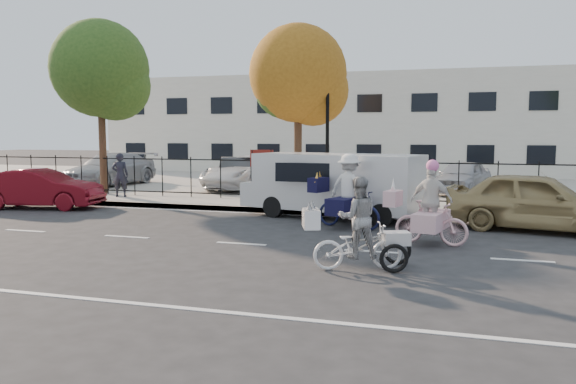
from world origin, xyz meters
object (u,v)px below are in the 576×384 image
(lot_car_a, at_px, (110,169))
(lot_car_b, at_px, (250,172))
(red_sedan, at_px, (41,189))
(lot_car_d, at_px, (462,177))
(bull_bike, at_px, (348,198))
(pedestrian, at_px, (120,175))
(unicorn_bike, at_px, (430,213))
(white_van, at_px, (334,183))
(gold_sedan, at_px, (537,201))
(lamppost, at_px, (327,116))
(zebra_trike, at_px, (358,234))
(lot_car_c, at_px, (238,173))

(lot_car_a, height_order, lot_car_b, lot_car_a)
(red_sedan, bearing_deg, lot_car_d, -72.60)
(bull_bike, bearing_deg, pedestrian, 90.21)
(unicorn_bike, xyz_separation_m, lot_car_b, (-7.89, 9.53, 0.15))
(white_van, height_order, gold_sedan, white_van)
(lamppost, relative_size, red_sedan, 1.07)
(zebra_trike, xyz_separation_m, lot_car_b, (-6.71, 12.34, 0.19))
(lamppost, relative_size, lot_car_d, 1.12)
(lamppost, distance_m, lot_car_c, 6.51)
(gold_sedan, bearing_deg, red_sedan, 102.30)
(zebra_trike, distance_m, pedestrian, 13.13)
(lot_car_c, bearing_deg, white_van, -65.46)
(white_van, bearing_deg, lamppost, 121.38)
(pedestrian, bearing_deg, lot_car_c, -148.19)
(zebra_trike, relative_size, red_sedan, 0.50)
(lot_car_a, bearing_deg, unicorn_bike, -27.32)
(lot_car_c, bearing_deg, lot_car_b, -8.33)
(lot_car_c, bearing_deg, lamppost, -55.97)
(lamppost, xyz_separation_m, unicorn_bike, (3.64, -5.66, -2.39))
(unicorn_bike, xyz_separation_m, bull_bike, (-2.20, 1.73, 0.08))
(zebra_trike, relative_size, white_van, 0.35)
(lot_car_c, bearing_deg, unicorn_bike, -65.81)
(lot_car_c, bearing_deg, gold_sedan, -49.20)
(pedestrian, xyz_separation_m, lot_car_c, (3.08, 4.13, -0.15))
(gold_sedan, bearing_deg, bull_bike, 113.30)
(unicorn_bike, bearing_deg, red_sedan, 91.45)
(lamppost, distance_m, zebra_trike, 9.14)
(lot_car_b, bearing_deg, white_van, -38.56)
(unicorn_bike, xyz_separation_m, lot_car_a, (-14.59, 9.29, 0.17))
(lot_car_a, relative_size, lot_car_c, 1.24)
(red_sedan, height_order, lot_car_c, lot_car_c)
(lot_car_b, height_order, lot_car_d, lot_car_b)
(unicorn_bike, distance_m, lot_car_d, 10.14)
(gold_sedan, height_order, lot_car_a, lot_car_a)
(lamppost, bearing_deg, white_van, -72.60)
(lamppost, distance_m, gold_sedan, 7.29)
(lamppost, xyz_separation_m, zebra_trike, (2.47, -8.46, -2.44))
(zebra_trike, bearing_deg, bull_bike, -7.55)
(pedestrian, bearing_deg, white_van, 145.64)
(zebra_trike, xyz_separation_m, lot_car_d, (2.00, 12.91, 0.14))
(zebra_trike, bearing_deg, gold_sedan, -54.77)
(unicorn_bike, height_order, lot_car_a, unicorn_bike)
(zebra_trike, bearing_deg, lamppost, -3.98)
(bull_bike, bearing_deg, white_van, 45.35)
(lot_car_a, bearing_deg, pedestrian, -46.88)
(lot_car_b, bearing_deg, gold_sedan, -20.67)
(lot_car_c, bearing_deg, lot_car_d, -13.40)
(white_van, height_order, lot_car_a, white_van)
(bull_bike, distance_m, lot_car_a, 14.52)
(lamppost, height_order, zebra_trike, lamppost)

